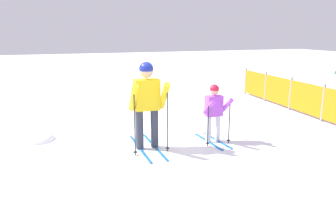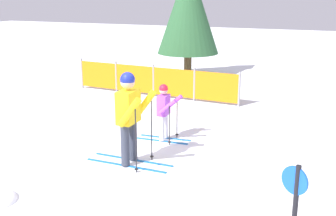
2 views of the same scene
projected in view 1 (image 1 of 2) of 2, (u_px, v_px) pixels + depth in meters
The scene contains 5 objects.
ground_plane at pixel (147, 148), 6.49m from camera, with size 60.00×60.00×0.00m, color white.
skier_adult at pixel (147, 98), 6.22m from camera, with size 1.60×0.71×1.70m.
skier_child at pixel (214, 109), 6.67m from camera, with size 1.15×0.56×1.21m.
safety_fence at pixel (291, 94), 9.50m from camera, with size 5.32×0.42×0.96m.
snow_mound at pixel (37, 140), 6.97m from camera, with size 0.83×0.71×0.33m, color white.
Camera 1 is at (5.92, -1.69, 2.24)m, focal length 35.00 mm.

